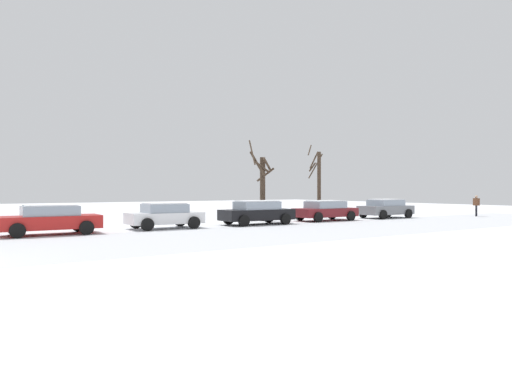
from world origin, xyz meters
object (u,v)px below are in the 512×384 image
parked_car_gray (386,208)px  pedestrian_crossing (476,204)px  parked_car_white (165,215)px  parked_car_black (257,212)px  parked_car_maroon (325,210)px  parked_car_red (50,219)px

parked_car_gray → pedestrian_crossing: size_ratio=2.54×
parked_car_gray → parked_car_white: bearing=178.8°
parked_car_black → parked_car_maroon: 5.56m
parked_car_white → parked_car_gray: bearing=-1.2°
parked_car_red → pedestrian_crossing: pedestrian_crossing is taller
parked_car_maroon → parked_car_gray: 5.56m
parked_car_red → parked_car_black: bearing=-0.6°
parked_car_white → parked_car_maroon: (11.11, -0.10, -0.00)m
parked_car_red → parked_car_gray: (22.22, -0.12, 0.00)m
parked_car_red → parked_car_maroon: (16.66, 0.14, -0.01)m
parked_car_red → parked_car_gray: bearing=-0.3°
parked_car_maroon → parked_car_gray: size_ratio=1.06×
parked_car_red → pedestrian_crossing: size_ratio=2.66×
pedestrian_crossing → parked_car_red: bearing=175.1°
parked_car_white → pedestrian_crossing: pedestrian_crossing is taller
parked_car_white → parked_car_gray: 16.67m
parked_car_maroon → parked_car_gray: (5.55, -0.26, 0.01)m
parked_car_white → parked_car_gray: (16.66, -0.35, 0.01)m
pedestrian_crossing → parked_car_maroon: bearing=168.4°
parked_car_gray → pedestrian_crossing: 7.81m
parked_car_black → pedestrian_crossing: (18.54, -2.41, 0.21)m
parked_car_red → parked_car_black: (11.11, -0.12, 0.02)m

